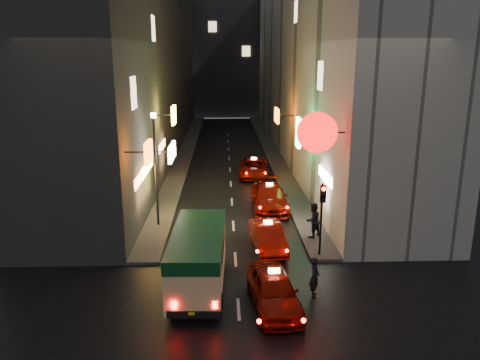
{
  "coord_description": "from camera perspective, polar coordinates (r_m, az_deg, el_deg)",
  "views": [
    {
      "loc": [
        -0.51,
        -11.83,
        9.27
      ],
      "look_at": [
        0.37,
        13.0,
        2.68
      ],
      "focal_mm": 35.0,
      "sensor_mm": 36.0,
      "label": 1
    }
  ],
  "objects": [
    {
      "name": "lamp_post",
      "position": [
        25.71,
        -10.25,
        2.16
      ],
      "size": [
        0.28,
        0.28,
        6.22
      ],
      "color": "black",
      "rests_on": "sidewalk_left"
    },
    {
      "name": "sidewalk_right",
      "position": [
        46.98,
        3.83,
        3.54
      ],
      "size": [
        1.5,
        52.0,
        0.15
      ],
      "primitive_type": "cube",
      "color": "#494644",
      "rests_on": "ground"
    },
    {
      "name": "taxi_near",
      "position": [
        18.14,
        4.14,
        -12.91
      ],
      "size": [
        2.64,
        5.39,
        1.82
      ],
      "color": "#810E03",
      "rests_on": "ground"
    },
    {
      "name": "taxi_far",
      "position": [
        37.14,
        1.7,
        1.66
      ],
      "size": [
        2.39,
        5.12,
        1.76
      ],
      "color": "#810E03",
      "rests_on": "ground"
    },
    {
      "name": "taxi_third",
      "position": [
        29.21,
        3.61,
        -1.86
      ],
      "size": [
        2.27,
        5.53,
        1.93
      ],
      "color": "#810E03",
      "rests_on": "ground"
    },
    {
      "name": "building_left",
      "position": [
        46.43,
        -11.68,
        14.23
      ],
      "size": [
        7.7,
        52.0,
        18.0
      ],
      "color": "#32302E",
      "rests_on": "ground"
    },
    {
      "name": "minibus",
      "position": [
        19.18,
        -5.11,
        -8.87
      ],
      "size": [
        2.22,
        5.84,
        2.48
      ],
      "color": "#FAE19C",
      "rests_on": "ground"
    },
    {
      "name": "pedestrian_sidewalk",
      "position": [
        24.5,
        8.88,
        -4.59
      ],
      "size": [
        0.92,
        0.85,
        2.07
      ],
      "primitive_type": "imported",
      "rotation": [
        0.0,
        0.0,
        3.76
      ],
      "color": "black",
      "rests_on": "sidewalk_right"
    },
    {
      "name": "pedestrian_crossing",
      "position": [
        19.05,
        9.09,
        -11.31
      ],
      "size": [
        0.48,
        0.67,
        1.86
      ],
      "primitive_type": "imported",
      "rotation": [
        0.0,
        0.0,
        1.42
      ],
      "color": "black",
      "rests_on": "ground"
    },
    {
      "name": "building_right",
      "position": [
        46.61,
        8.76,
        14.36
      ],
      "size": [
        8.2,
        52.0,
        18.0
      ],
      "color": "#ACA79D",
      "rests_on": "ground"
    },
    {
      "name": "traffic_light",
      "position": [
        21.81,
        10.0,
        -2.94
      ],
      "size": [
        0.26,
        0.43,
        3.5
      ],
      "color": "black",
      "rests_on": "sidewalk_right"
    },
    {
      "name": "sidewalk_left",
      "position": [
        46.89,
        -6.58,
        3.46
      ],
      "size": [
        1.5,
        52.0,
        0.15
      ],
      "primitive_type": "cube",
      "color": "#494644",
      "rests_on": "ground"
    },
    {
      "name": "building_far",
      "position": [
        77.85,
        -1.73,
        16.13
      ],
      "size": [
        30.0,
        10.0,
        22.0
      ],
      "primitive_type": "cube",
      "color": "#333338",
      "rests_on": "ground"
    },
    {
      "name": "taxi_second",
      "position": [
        23.32,
        3.41,
        -6.59
      ],
      "size": [
        2.38,
        4.88,
        1.67
      ],
      "color": "#810E03",
      "rests_on": "ground"
    }
  ]
}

